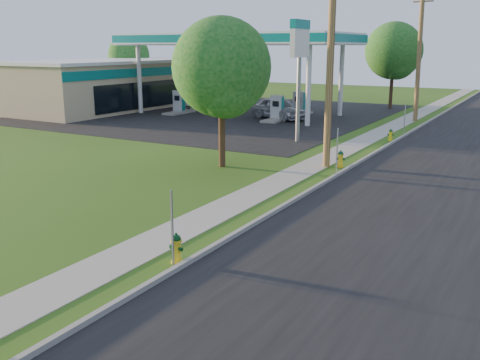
% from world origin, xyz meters
% --- Properties ---
extents(ground_plane, '(140.00, 140.00, 0.00)m').
position_xyz_m(ground_plane, '(0.00, 0.00, 0.00)').
color(ground_plane, '#2A4F16').
rests_on(ground_plane, ground).
extents(road, '(8.00, 120.00, 0.02)m').
position_xyz_m(road, '(4.50, 10.00, 0.01)').
color(road, black).
rests_on(road, ground).
extents(curb, '(0.15, 120.00, 0.15)m').
position_xyz_m(curb, '(0.50, 10.00, 0.07)').
color(curb, gray).
rests_on(curb, ground).
extents(sidewalk, '(1.50, 120.00, 0.03)m').
position_xyz_m(sidewalk, '(-1.25, 10.00, 0.01)').
color(sidewalk, '#9C998E').
rests_on(sidewalk, ground).
extents(forecourt, '(26.00, 28.00, 0.02)m').
position_xyz_m(forecourt, '(-16.00, 32.00, 0.01)').
color(forecourt, black).
rests_on(forecourt, ground).
extents(utility_pole_mid, '(1.40, 0.32, 9.80)m').
position_xyz_m(utility_pole_mid, '(-0.60, 17.00, 4.95)').
color(utility_pole_mid, brown).
rests_on(utility_pole_mid, ground).
extents(utility_pole_far, '(1.40, 0.32, 9.50)m').
position_xyz_m(utility_pole_far, '(-0.60, 35.00, 4.80)').
color(utility_pole_far, brown).
rests_on(utility_pole_far, ground).
extents(sign_post_near, '(0.05, 0.04, 2.00)m').
position_xyz_m(sign_post_near, '(0.25, 4.20, 1.00)').
color(sign_post_near, gray).
rests_on(sign_post_near, ground).
extents(sign_post_mid, '(0.05, 0.04, 2.00)m').
position_xyz_m(sign_post_mid, '(0.25, 16.00, 1.00)').
color(sign_post_mid, gray).
rests_on(sign_post_mid, ground).
extents(sign_post_far, '(0.05, 0.04, 2.00)m').
position_xyz_m(sign_post_far, '(0.25, 28.20, 1.00)').
color(sign_post_far, gray).
rests_on(sign_post_far, ground).
extents(gas_canopy, '(18.18, 9.18, 6.40)m').
position_xyz_m(gas_canopy, '(-14.00, 32.00, 5.90)').
color(gas_canopy, silver).
rests_on(gas_canopy, ground).
extents(fuel_pump_nw, '(1.20, 3.20, 1.90)m').
position_xyz_m(fuel_pump_nw, '(-18.50, 30.00, 0.72)').
color(fuel_pump_nw, gray).
rests_on(fuel_pump_nw, ground).
extents(fuel_pump_ne, '(1.20, 3.20, 1.90)m').
position_xyz_m(fuel_pump_ne, '(-9.50, 30.00, 0.72)').
color(fuel_pump_ne, gray).
rests_on(fuel_pump_ne, ground).
extents(fuel_pump_sw, '(1.20, 3.20, 1.90)m').
position_xyz_m(fuel_pump_sw, '(-18.50, 34.00, 0.72)').
color(fuel_pump_sw, gray).
rests_on(fuel_pump_sw, ground).
extents(fuel_pump_se, '(1.20, 3.20, 1.90)m').
position_xyz_m(fuel_pump_se, '(-9.50, 34.00, 0.72)').
color(fuel_pump_se, gray).
rests_on(fuel_pump_se, ground).
extents(convenience_store, '(10.40, 22.40, 4.25)m').
position_xyz_m(convenience_store, '(-26.98, 32.00, 2.13)').
color(convenience_store, tan).
rests_on(convenience_store, ground).
extents(price_pylon, '(0.34, 2.04, 6.85)m').
position_xyz_m(price_pylon, '(-4.50, 22.50, 5.43)').
color(price_pylon, gray).
rests_on(price_pylon, ground).
extents(tree_verge, '(4.44, 4.44, 6.73)m').
position_xyz_m(tree_verge, '(-4.71, 14.62, 4.33)').
color(tree_verge, '#382113').
rests_on(tree_verge, ground).
extents(tree_lot, '(4.98, 4.98, 7.54)m').
position_xyz_m(tree_lot, '(-4.26, 42.44, 4.86)').
color(tree_lot, '#382113').
rests_on(tree_lot, ground).
extents(tree_back, '(4.41, 4.41, 6.68)m').
position_xyz_m(tree_back, '(-31.70, 39.14, 4.30)').
color(tree_back, '#382113').
rests_on(tree_back, ground).
extents(hydrant_near, '(0.42, 0.37, 0.81)m').
position_xyz_m(hydrant_near, '(0.18, 4.43, 0.40)').
color(hydrant_near, yellow).
rests_on(hydrant_near, ground).
extents(hydrant_mid, '(0.41, 0.37, 0.80)m').
position_xyz_m(hydrant_mid, '(-0.02, 17.26, 0.39)').
color(hydrant_mid, yellow).
rests_on(hydrant_mid, ground).
extents(hydrant_far, '(0.36, 0.32, 0.71)m').
position_xyz_m(hydrant_far, '(0.10, 25.60, 0.35)').
color(hydrant_far, yellow).
rests_on(hydrant_far, ground).
extents(car_silver, '(5.19, 3.69, 1.64)m').
position_xyz_m(car_silver, '(-9.84, 31.01, 0.82)').
color(car_silver, '#B2B4B9').
rests_on(car_silver, ground).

